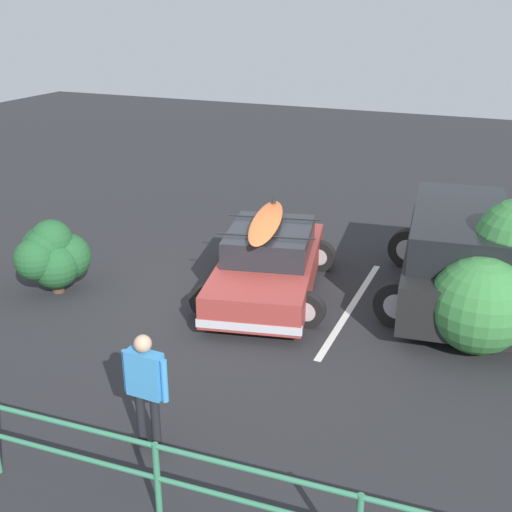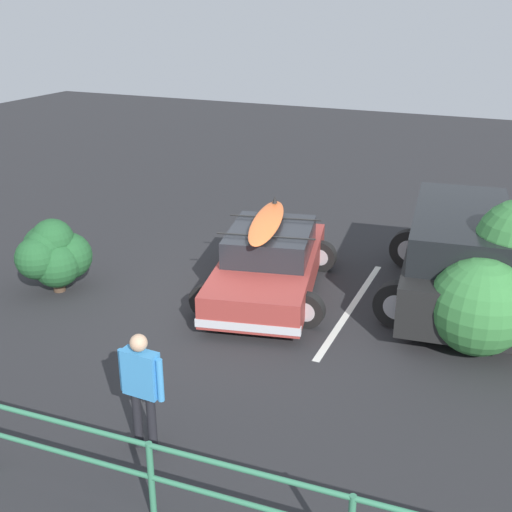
% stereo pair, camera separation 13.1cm
% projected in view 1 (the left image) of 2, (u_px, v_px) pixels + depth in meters
% --- Properties ---
extents(ground_plane, '(44.00, 44.00, 0.02)m').
position_uv_depth(ground_plane, '(252.00, 298.00, 11.86)').
color(ground_plane, '#28282B').
rests_on(ground_plane, ground).
extents(parking_stripe, '(0.12, 4.08, 0.00)m').
position_uv_depth(parking_stripe, '(352.00, 306.00, 11.53)').
color(parking_stripe, silver).
rests_on(parking_stripe, ground).
extents(sedan_car, '(2.84, 4.29, 1.49)m').
position_uv_depth(sedan_car, '(269.00, 262.00, 11.93)').
color(sedan_car, '#9E3833').
rests_on(sedan_car, ground).
extents(suv_car, '(2.90, 4.78, 1.72)m').
position_uv_depth(suv_car, '(457.00, 253.00, 11.51)').
color(suv_car, black).
rests_on(suv_car, ground).
extents(person_bystander, '(0.61, 0.21, 1.57)m').
position_uv_depth(person_bystander, '(146.00, 383.00, 7.54)').
color(person_bystander, black).
rests_on(person_bystander, ground).
extents(railing_fence, '(8.47, 0.48, 0.96)m').
position_uv_depth(railing_fence, '(156.00, 468.00, 6.58)').
color(railing_fence, '#387F5B').
rests_on(railing_fence, ground).
extents(bush_near_left, '(1.23, 1.39, 1.37)m').
position_uv_depth(bush_near_left, '(51.00, 254.00, 11.90)').
color(bush_near_left, '#4C3828').
rests_on(bush_near_left, ground).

